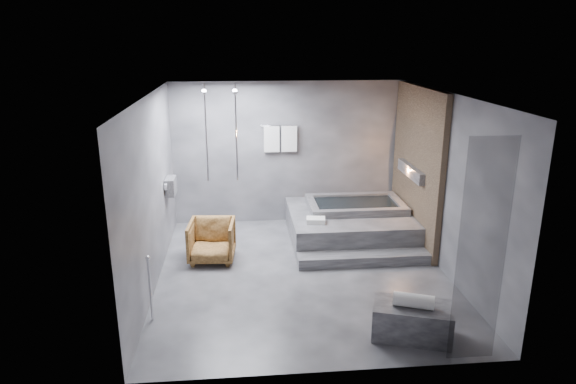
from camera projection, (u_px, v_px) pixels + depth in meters
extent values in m
plane|color=#313134|center=(302.00, 273.00, 8.15)|extent=(5.00, 5.00, 0.00)
cube|color=#525255|center=(304.00, 95.00, 7.33)|extent=(4.50, 5.00, 0.04)
cube|color=#3C3C42|center=(288.00, 153.00, 10.12)|extent=(4.50, 0.04, 2.80)
cube|color=#3C3C42|center=(333.00, 257.00, 5.36)|extent=(4.50, 0.04, 2.80)
cube|color=#3C3C42|center=(151.00, 193.00, 7.54)|extent=(0.04, 5.00, 2.80)
cube|color=#3C3C42|center=(447.00, 185.00, 7.94)|extent=(0.04, 5.00, 2.80)
cube|color=#987959|center=(417.00, 166.00, 9.13)|extent=(0.10, 2.40, 2.78)
cube|color=#FF9938|center=(412.00, 171.00, 9.15)|extent=(0.14, 1.20, 0.20)
cube|color=gray|center=(171.00, 186.00, 8.96)|extent=(0.16, 0.42, 0.30)
imported|color=beige|center=(171.00, 190.00, 8.88)|extent=(0.08, 0.08, 0.21)
imported|color=beige|center=(172.00, 188.00, 9.08)|extent=(0.07, 0.07, 0.15)
cylinder|color=silver|center=(236.00, 133.00, 9.45)|extent=(0.04, 0.04, 1.80)
cylinder|color=silver|center=(206.00, 133.00, 9.40)|extent=(0.04, 0.04, 1.80)
cylinder|color=silver|center=(280.00, 126.00, 9.89)|extent=(0.75, 0.02, 0.02)
cube|color=white|center=(272.00, 139.00, 9.93)|extent=(0.30, 0.06, 0.50)
cube|color=white|center=(289.00, 139.00, 9.96)|extent=(0.30, 0.06, 0.50)
cylinder|color=silver|center=(150.00, 290.00, 6.68)|extent=(0.04, 0.04, 0.90)
cube|color=black|center=(481.00, 254.00, 5.57)|extent=(0.55, 0.01, 2.60)
cube|color=#373739|center=(349.00, 224.00, 9.55)|extent=(2.20, 2.00, 0.50)
cube|color=#373739|center=(364.00, 259.00, 8.47)|extent=(2.20, 0.36, 0.18)
cube|color=#303033|center=(412.00, 321.00, 6.39)|extent=(1.08, 0.80, 0.43)
imported|color=#492C12|center=(212.00, 241.00, 8.54)|extent=(0.80, 0.82, 0.69)
cylinder|color=white|center=(414.00, 301.00, 6.26)|extent=(0.52, 0.35, 0.18)
cube|color=white|center=(316.00, 220.00, 8.92)|extent=(0.35, 0.28, 0.09)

